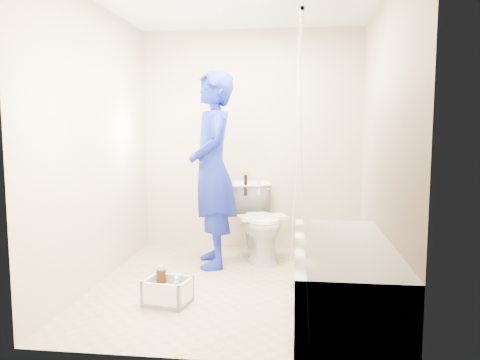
# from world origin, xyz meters

# --- Properties ---
(floor) EXTENTS (2.60, 2.60, 0.00)m
(floor) POSITION_xyz_m (0.00, 0.00, 0.00)
(floor) COLOR tan
(floor) RESTS_ON ground
(wall_back) EXTENTS (2.40, 0.02, 2.40)m
(wall_back) POSITION_xyz_m (0.00, 1.30, 1.20)
(wall_back) COLOR #C2B195
(wall_back) RESTS_ON ground
(wall_front) EXTENTS (2.40, 0.02, 2.40)m
(wall_front) POSITION_xyz_m (0.00, -1.30, 1.20)
(wall_front) COLOR #C2B195
(wall_front) RESTS_ON ground
(wall_left) EXTENTS (0.02, 2.60, 2.40)m
(wall_left) POSITION_xyz_m (-1.20, 0.00, 1.20)
(wall_left) COLOR #C2B195
(wall_left) RESTS_ON ground
(wall_right) EXTENTS (0.02, 2.60, 2.40)m
(wall_right) POSITION_xyz_m (1.20, 0.00, 1.20)
(wall_right) COLOR #C2B195
(wall_right) RESTS_ON ground
(bathtub) EXTENTS (0.70, 1.75, 0.50)m
(bathtub) POSITION_xyz_m (0.85, -0.43, 0.27)
(bathtub) COLOR white
(bathtub) RESTS_ON ground
(curtain_rod) EXTENTS (0.02, 1.90, 0.02)m
(curtain_rod) POSITION_xyz_m (0.52, -0.43, 1.95)
(curtain_rod) COLOR silver
(curtain_rod) RESTS_ON wall_back
(shower_curtain) EXTENTS (0.06, 1.75, 1.80)m
(shower_curtain) POSITION_xyz_m (0.52, -0.43, 1.02)
(shower_curtain) COLOR white
(shower_curtain) RESTS_ON curtain_rod
(toilet) EXTENTS (0.69, 0.87, 0.77)m
(toilet) POSITION_xyz_m (0.12, 0.87, 0.39)
(toilet) COLOR white
(toilet) RESTS_ON ground
(tank_lid) EXTENTS (0.52, 0.37, 0.04)m
(tank_lid) POSITION_xyz_m (0.17, 0.75, 0.45)
(tank_lid) COLOR white
(tank_lid) RESTS_ON toilet
(tank_internals) EXTENTS (0.18, 0.10, 0.25)m
(tank_internals) POSITION_xyz_m (0.00, 1.04, 0.76)
(tank_internals) COLOR black
(tank_internals) RESTS_ON toilet
(plumber) EXTENTS (0.63, 0.79, 1.88)m
(plumber) POSITION_xyz_m (-0.30, 0.58, 0.94)
(plumber) COLOR #103BA6
(plumber) RESTS_ON ground
(cleaning_caddy) EXTENTS (0.37, 0.32, 0.25)m
(cleaning_caddy) POSITION_xyz_m (-0.46, -0.48, 0.09)
(cleaning_caddy) COLOR silver
(cleaning_caddy) RESTS_ON ground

